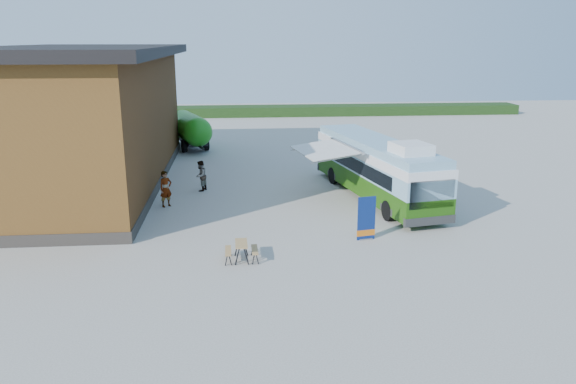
{
  "coord_description": "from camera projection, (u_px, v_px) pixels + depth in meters",
  "views": [
    {
      "loc": [
        -2.18,
        -21.43,
        7.87
      ],
      "look_at": [
        -0.04,
        2.13,
        1.4
      ],
      "focal_mm": 35.0,
      "sensor_mm": 36.0,
      "label": 1
    }
  ],
  "objects": [
    {
      "name": "picnic_table",
      "position": [
        241.0,
        247.0,
        20.51
      ],
      "size": [
        1.21,
        1.08,
        0.68
      ],
      "rotation": [
        0.0,
        0.0,
        0.02
      ],
      "color": "tan",
      "rests_on": "ground"
    },
    {
      "name": "bus",
      "position": [
        376.0,
        166.0,
        28.38
      ],
      "size": [
        4.46,
        11.41,
        3.43
      ],
      "rotation": [
        0.0,
        0.0,
        0.19
      ],
      "color": "#296310",
      "rests_on": "ground"
    },
    {
      "name": "barn",
      "position": [
        84.0,
        120.0,
        30.6
      ],
      "size": [
        9.6,
        21.2,
        7.5
      ],
      "color": "brown",
      "rests_on": "ground"
    },
    {
      "name": "hedge",
      "position": [
        333.0,
        110.0,
        59.93
      ],
      "size": [
        40.0,
        3.0,
        1.0
      ],
      "primitive_type": "cube",
      "color": "#264419",
      "rests_on": "ground"
    },
    {
      "name": "slurry_tanker",
      "position": [
        190.0,
        128.0,
        41.45
      ],
      "size": [
        3.52,
        6.71,
        2.58
      ],
      "rotation": [
        0.0,
        0.0,
        0.32
      ],
      "color": "#208C19",
      "rests_on": "ground"
    },
    {
      "name": "person_a",
      "position": [
        166.0,
        189.0,
        27.04
      ],
      "size": [
        0.77,
        0.73,
        1.77
      ],
      "primitive_type": "imported",
      "rotation": [
        0.0,
        0.0,
        0.66
      ],
      "color": "#999999",
      "rests_on": "ground"
    },
    {
      "name": "ground",
      "position": [
        294.0,
        239.0,
        22.86
      ],
      "size": [
        100.0,
        100.0,
        0.0
      ],
      "primitive_type": "plane",
      "color": "#BCB7AD",
      "rests_on": "ground"
    },
    {
      "name": "person_b",
      "position": [
        201.0,
        176.0,
        29.88
      ],
      "size": [
        0.87,
        0.97,
        1.63
      ],
      "primitive_type": "imported",
      "rotation": [
        0.0,
        0.0,
        -1.94
      ],
      "color": "#999999",
      "rests_on": "ground"
    },
    {
      "name": "banner",
      "position": [
        366.0,
        222.0,
        22.58
      ],
      "size": [
        0.78,
        0.28,
        1.81
      ],
      "rotation": [
        0.0,
        0.0,
        0.19
      ],
      "color": "navy",
      "rests_on": "ground"
    },
    {
      "name": "awning",
      "position": [
        328.0,
        151.0,
        27.74
      ],
      "size": [
        3.19,
        4.39,
        0.51
      ],
      "rotation": [
        0.0,
        0.0,
        0.19
      ],
      "color": "white",
      "rests_on": "ground"
    }
  ]
}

